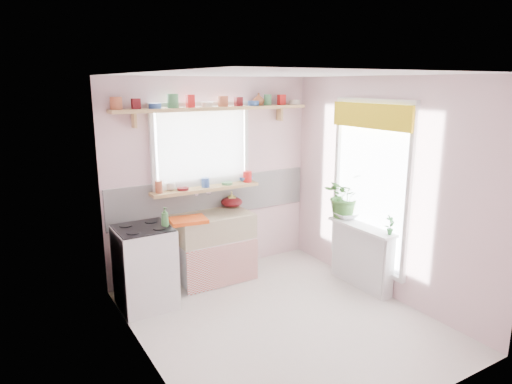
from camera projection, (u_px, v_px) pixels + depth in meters
room at (288, 172)px, 5.50m from camera, size 3.20×3.20×3.20m
sink_unit at (214, 247)px, 5.68m from camera, size 0.95×0.65×1.11m
cooker at (145, 267)px, 4.99m from camera, size 0.58×0.58×0.93m
radiator_ledge at (361, 255)px, 5.50m from camera, size 0.22×0.95×0.78m
windowsill at (206, 189)px, 5.67m from camera, size 1.40×0.22×0.04m
pine_shelf at (215, 109)px, 5.50m from camera, size 2.52×0.24×0.04m
shelf_crockery at (212, 102)px, 5.47m from camera, size 2.47×0.11×0.12m
sill_crockery at (206, 183)px, 5.65m from camera, size 1.35×0.11×0.12m
dish_tray at (188, 220)px, 5.28m from camera, size 0.46×0.37×0.04m
colander at (232, 202)px, 5.92m from camera, size 0.37×0.37×0.13m
jade_plant at (344, 195)px, 5.70m from camera, size 0.63×0.59×0.56m
fruit_bowl at (346, 215)px, 5.69m from camera, size 0.37×0.37×0.08m
herb_pot at (390, 225)px, 5.06m from camera, size 0.13×0.10×0.22m
soap_bottle_sink at (232, 199)px, 5.91m from camera, size 0.12×0.12×0.21m
sill_cup at (171, 187)px, 5.48m from camera, size 0.14×0.14×0.09m
sill_bowl at (245, 179)px, 6.01m from camera, size 0.22×0.22×0.06m
shelf_vase at (259, 99)px, 5.86m from camera, size 0.18×0.18×0.15m
cooker_bottle at (165, 217)px, 4.89m from camera, size 0.11×0.11×0.21m
fruit at (346, 210)px, 5.69m from camera, size 0.20×0.14×0.10m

